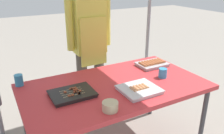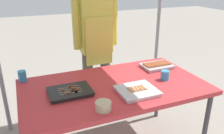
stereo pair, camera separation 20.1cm
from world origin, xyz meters
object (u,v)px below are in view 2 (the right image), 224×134
at_px(tray_meat_skewers, 70,92).
at_px(drink_cup_by_wok, 22,76).
at_px(condiment_bowl, 103,106).
at_px(vendor_woman, 96,39).
at_px(stall_table, 114,90).
at_px(tray_pork_links, 157,65).
at_px(tray_grilled_sausages, 137,91).
at_px(drink_cup_near_edge, 165,75).

relative_size(tray_meat_skewers, drink_cup_by_wok, 3.46).
distance_m(condiment_bowl, vendor_woman, 1.13).
distance_m(stall_table, vendor_woman, 0.78).
relative_size(tray_pork_links, condiment_bowl, 2.66).
height_order(tray_grilled_sausages, drink_cup_near_edge, drink_cup_near_edge).
bearing_deg(drink_cup_near_edge, tray_meat_skewers, 175.44).
xyz_separation_m(stall_table, tray_grilled_sausages, (0.12, -0.21, 0.07)).
bearing_deg(condiment_bowl, stall_table, 56.21).
distance_m(tray_grilled_sausages, vendor_woman, 0.95).
bearing_deg(tray_grilled_sausages, stall_table, 119.15).
bearing_deg(vendor_woman, tray_pork_links, 133.06).
distance_m(tray_meat_skewers, tray_pork_links, 0.99).
distance_m(tray_pork_links, condiment_bowl, 0.97).
relative_size(stall_table, condiment_bowl, 13.80).
bearing_deg(tray_pork_links, tray_meat_skewers, -167.39).
bearing_deg(stall_table, tray_pork_links, 19.87).
bearing_deg(tray_pork_links, vendor_woman, 133.06).
bearing_deg(condiment_bowl, tray_grilled_sausages, 21.81).
bearing_deg(condiment_bowl, vendor_woman, 73.51).
relative_size(condiment_bowl, drink_cup_by_wok, 1.16).
bearing_deg(vendor_woman, drink_cup_by_wok, 22.36).
bearing_deg(tray_meat_skewers, drink_cup_near_edge, -4.56).
xyz_separation_m(tray_pork_links, drink_cup_near_edge, (-0.10, -0.28, 0.02)).
bearing_deg(tray_meat_skewers, tray_grilled_sausages, -21.15).
xyz_separation_m(tray_meat_skewers, vendor_woman, (0.48, 0.73, 0.21)).
distance_m(tray_grilled_sausages, condiment_bowl, 0.37).
relative_size(stall_table, drink_cup_by_wok, 15.96).
bearing_deg(drink_cup_by_wok, tray_pork_links, -7.85).
xyz_separation_m(tray_meat_skewers, tray_pork_links, (0.96, 0.22, 0.01)).
height_order(stall_table, drink_cup_by_wok, drink_cup_by_wok).
distance_m(tray_grilled_sausages, tray_meat_skewers, 0.55).
distance_m(condiment_bowl, drink_cup_near_edge, 0.75).
bearing_deg(drink_cup_by_wok, condiment_bowl, -55.41).
bearing_deg(stall_table, tray_grilled_sausages, -60.85).
relative_size(tray_meat_skewers, tray_pork_links, 1.12).
height_order(stall_table, drink_cup_near_edge, drink_cup_near_edge).
bearing_deg(condiment_bowl, drink_cup_by_wok, 124.59).
distance_m(drink_cup_near_edge, vendor_woman, 0.91).
relative_size(stall_table, tray_grilled_sausages, 5.11).
bearing_deg(tray_pork_links, condiment_bowl, -145.43).
bearing_deg(vendor_woman, drink_cup_near_edge, 115.69).
height_order(drink_cup_by_wok, vendor_woman, vendor_woman).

